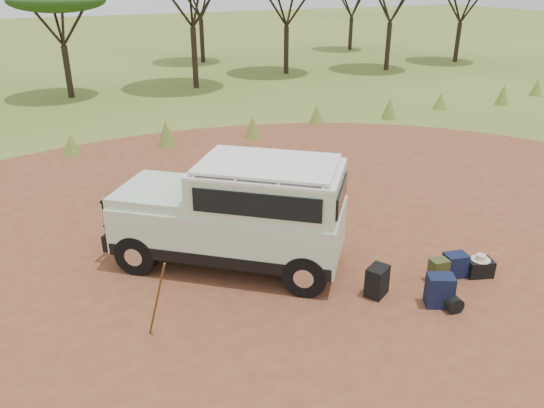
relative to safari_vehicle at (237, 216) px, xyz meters
name	(u,v)px	position (x,y,z in m)	size (l,w,h in m)	color
ground	(285,264)	(0.84, -0.42, -1.07)	(140.00, 140.00, 0.00)	#536E27
dirt_clearing	(285,264)	(0.84, -0.42, -1.06)	(23.00, 23.00, 0.01)	brown
grass_fringe	(171,135)	(0.96, 8.25, -0.66)	(36.60, 1.60, 0.90)	#536E27
safari_vehicle	(237,216)	(0.00, 0.00, 0.00)	(4.61, 4.22, 2.21)	beige
walking_staff	(157,299)	(-2.01, -1.60, -0.37)	(0.03, 0.03, 1.44)	brown
backpack_black	(377,281)	(1.84, -2.14, -0.78)	(0.42, 0.31, 0.57)	black
backpack_navy	(439,291)	(2.63, -2.88, -0.77)	(0.45, 0.32, 0.60)	#121B38
backpack_olive	(438,271)	(3.16, -2.26, -0.84)	(0.33, 0.24, 0.46)	#3A401D
duffel_navy	(455,265)	(3.59, -2.25, -0.83)	(0.42, 0.31, 0.47)	#121B38
hard_case	(479,268)	(4.03, -2.44, -0.89)	(0.48, 0.34, 0.34)	black
stuff_sack	(452,303)	(2.74, -3.10, -0.92)	(0.29, 0.29, 0.29)	black
safari_hat	(481,258)	(4.03, -2.44, -0.68)	(0.37, 0.37, 0.11)	beige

